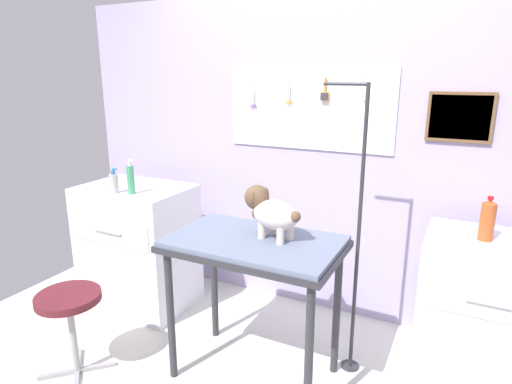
{
  "coord_description": "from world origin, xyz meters",
  "views": [
    {
      "loc": [
        1.0,
        -1.68,
        1.75
      ],
      "look_at": [
        0.01,
        0.29,
        1.14
      ],
      "focal_mm": 30.54,
      "sensor_mm": 36.0,
      "label": 1
    }
  ],
  "objects_px": {
    "grooming_arm": "(356,246)",
    "stool": "(70,308)",
    "soda_bottle": "(487,220)",
    "grooming_table": "(254,255)",
    "cabinet_right": "(483,313)",
    "conditioner_bottle": "(114,183)",
    "counter_left": "(138,246)",
    "dog": "(270,211)"
  },
  "relations": [
    {
      "from": "grooming_table",
      "to": "soda_bottle",
      "type": "distance_m",
      "value": 1.26
    },
    {
      "from": "cabinet_right",
      "to": "grooming_table",
      "type": "bearing_deg",
      "value": -156.26
    },
    {
      "from": "dog",
      "to": "cabinet_right",
      "type": "distance_m",
      "value": 1.34
    },
    {
      "from": "stool",
      "to": "conditioner_bottle",
      "type": "height_order",
      "value": "conditioner_bottle"
    },
    {
      "from": "grooming_table",
      "to": "conditioner_bottle",
      "type": "distance_m",
      "value": 1.22
    },
    {
      "from": "grooming_table",
      "to": "cabinet_right",
      "type": "xyz_separation_m",
      "value": [
        1.18,
        0.52,
        -0.33
      ]
    },
    {
      "from": "counter_left",
      "to": "cabinet_right",
      "type": "height_order",
      "value": "counter_left"
    },
    {
      "from": "grooming_table",
      "to": "dog",
      "type": "distance_m",
      "value": 0.26
    },
    {
      "from": "cabinet_right",
      "to": "conditioner_bottle",
      "type": "distance_m",
      "value": 2.46
    },
    {
      "from": "grooming_arm",
      "to": "counter_left",
      "type": "xyz_separation_m",
      "value": [
        -1.68,
        0.05,
        -0.33
      ]
    },
    {
      "from": "grooming_table",
      "to": "stool",
      "type": "bearing_deg",
      "value": -153.43
    },
    {
      "from": "soda_bottle",
      "to": "stool",
      "type": "bearing_deg",
      "value": -155.01
    },
    {
      "from": "grooming_table",
      "to": "stool",
      "type": "xyz_separation_m",
      "value": [
        -0.96,
        -0.48,
        -0.33
      ]
    },
    {
      "from": "grooming_table",
      "to": "dog",
      "type": "xyz_separation_m",
      "value": [
        0.06,
        0.06,
        0.25
      ]
    },
    {
      "from": "conditioner_bottle",
      "to": "soda_bottle",
      "type": "xyz_separation_m",
      "value": [
        2.32,
        0.32,
        -0.01
      ]
    },
    {
      "from": "soda_bottle",
      "to": "grooming_table",
      "type": "bearing_deg",
      "value": -156.38
    },
    {
      "from": "conditioner_bottle",
      "to": "soda_bottle",
      "type": "bearing_deg",
      "value": 7.85
    },
    {
      "from": "dog",
      "to": "conditioner_bottle",
      "type": "xyz_separation_m",
      "value": [
        -1.25,
        0.11,
        -0.01
      ]
    },
    {
      "from": "grooming_table",
      "to": "stool",
      "type": "height_order",
      "value": "grooming_table"
    },
    {
      "from": "stool",
      "to": "soda_bottle",
      "type": "relative_size",
      "value": 2.16
    },
    {
      "from": "dog",
      "to": "cabinet_right",
      "type": "height_order",
      "value": "dog"
    },
    {
      "from": "counter_left",
      "to": "soda_bottle",
      "type": "height_order",
      "value": "soda_bottle"
    },
    {
      "from": "counter_left",
      "to": "stool",
      "type": "bearing_deg",
      "value": -74.88
    },
    {
      "from": "counter_left",
      "to": "stool",
      "type": "relative_size",
      "value": 1.79
    },
    {
      "from": "grooming_arm",
      "to": "cabinet_right",
      "type": "xyz_separation_m",
      "value": [
        0.69,
        0.2,
        -0.35
      ]
    },
    {
      "from": "dog",
      "to": "soda_bottle",
      "type": "distance_m",
      "value": 1.15
    },
    {
      "from": "counter_left",
      "to": "soda_bottle",
      "type": "xyz_separation_m",
      "value": [
        2.32,
        0.13,
        0.53
      ]
    },
    {
      "from": "grooming_table",
      "to": "soda_bottle",
      "type": "xyz_separation_m",
      "value": [
        1.13,
        0.5,
        0.23
      ]
    },
    {
      "from": "grooming_table",
      "to": "cabinet_right",
      "type": "bearing_deg",
      "value": 23.74
    },
    {
      "from": "counter_left",
      "to": "grooming_table",
      "type": "bearing_deg",
      "value": -17.34
    },
    {
      "from": "counter_left",
      "to": "conditioner_bottle",
      "type": "distance_m",
      "value": 0.57
    },
    {
      "from": "dog",
      "to": "soda_bottle",
      "type": "xyz_separation_m",
      "value": [
        1.07,
        0.43,
        -0.02
      ]
    },
    {
      "from": "grooming_arm",
      "to": "dog",
      "type": "bearing_deg",
      "value": -149.4
    },
    {
      "from": "dog",
      "to": "stool",
      "type": "distance_m",
      "value": 1.29
    },
    {
      "from": "grooming_arm",
      "to": "stool",
      "type": "bearing_deg",
      "value": -151.25
    },
    {
      "from": "stool",
      "to": "conditioner_bottle",
      "type": "distance_m",
      "value": 0.9
    },
    {
      "from": "dog",
      "to": "stool",
      "type": "relative_size",
      "value": 0.73
    },
    {
      "from": "cabinet_right",
      "to": "soda_bottle",
      "type": "height_order",
      "value": "soda_bottle"
    },
    {
      "from": "stool",
      "to": "counter_left",
      "type": "bearing_deg",
      "value": 105.12
    },
    {
      "from": "cabinet_right",
      "to": "stool",
      "type": "distance_m",
      "value": 2.36
    },
    {
      "from": "dog",
      "to": "counter_left",
      "type": "relative_size",
      "value": 0.41
    },
    {
      "from": "grooming_table",
      "to": "grooming_arm",
      "type": "distance_m",
      "value": 0.59
    }
  ]
}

